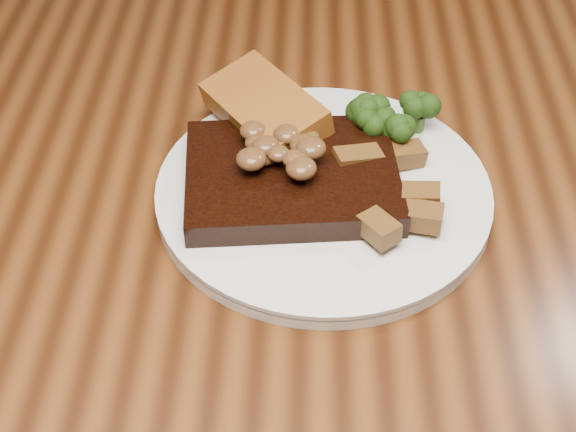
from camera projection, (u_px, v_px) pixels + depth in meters
The scene contains 9 objects.
dining_table at pixel (284, 321), 0.74m from camera, with size 1.60×0.90×0.75m.
chair_far at pixel (347, 29), 1.33m from camera, with size 0.53×0.53×0.97m.
plate at pixel (323, 194), 0.72m from camera, with size 0.30×0.30×0.01m, color silver.
steak at pixel (292, 179), 0.70m from camera, with size 0.18×0.14×0.03m, color black.
steak_bone at pixel (290, 233), 0.66m from camera, with size 0.15×0.01×0.02m, color beige.
mushroom_pile at pixel (281, 148), 0.69m from camera, with size 0.07×0.07×0.03m, color #53371A, non-canonical shape.
garlic_bread at pixel (265, 126), 0.76m from camera, with size 0.12×0.07×0.03m, color brown.
potato_wedges at pixel (394, 186), 0.70m from camera, with size 0.11×0.11×0.02m, color brown, non-canonical shape.
broccoli_cluster at pixel (383, 121), 0.75m from camera, with size 0.07×0.07×0.04m, color #19390C, non-canonical shape.
Camera 1 is at (0.02, -0.46, 1.24)m, focal length 50.00 mm.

